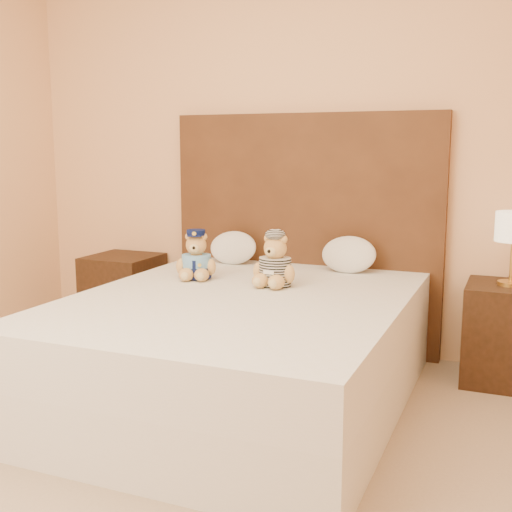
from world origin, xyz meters
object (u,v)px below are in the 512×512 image
Objects in this scene: teddy_police at (196,255)px; pillow_right at (349,253)px; nightstand_left at (124,294)px; pillow_left at (233,246)px; bed at (241,348)px; nightstand_right at (507,334)px; teddy_prisoner at (275,260)px.

teddy_police is 0.92m from pillow_right.
nightstand_left is 1.98× the size of teddy_police.
teddy_police is 0.87× the size of pillow_left.
bed is at bearing -53.35° from teddy_police.
nightstand_right is 1.78m from teddy_police.
pillow_left reaches higher than nightstand_right.
teddy_prisoner is 0.73m from pillow_left.
teddy_prisoner reaches higher than pillow_right.
teddy_police is 0.48m from teddy_prisoner.
pillow_right is at bearing 1.08° from nightstand_left.
nightstand_left is 1.64m from pillow_right.
pillow_left reaches higher than nightstand_left.
bed is 6.30× the size of pillow_left.
teddy_police is at bearing -176.59° from teddy_prisoner.
teddy_prisoner is at bearing 75.62° from bed.
teddy_prisoner reaches higher than nightstand_left.
pillow_right is (0.75, 0.53, -0.02)m from teddy_police.
pillow_right is at bearing 68.33° from teddy_prisoner.
teddy_police is at bearing -88.49° from pillow_left.
nightstand_left is at bearing -178.92° from pillow_right.
pillow_left is at bearing 178.97° from nightstand_right.
bed is at bearing -147.38° from nightstand_right.
pillow_left is at bearing 2.07° from nightstand_left.
nightstand_left is at bearing 163.53° from teddy_prisoner.
bed is 3.64× the size of nightstand_right.
bed and nightstand_left have the same top height.
pillow_left is 0.76m from pillow_right.
nightstand_right is at bearing 27.99° from teddy_prisoner.
teddy_police reaches higher than pillow_right.
teddy_prisoner is 0.87× the size of pillow_right.
pillow_right is at bearing 178.11° from nightstand_right.
nightstand_left is 1.67× the size of pillow_right.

